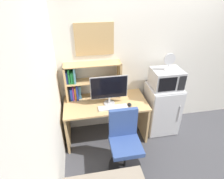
% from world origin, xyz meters
% --- Properties ---
extents(wall_back, '(6.40, 0.04, 2.60)m').
position_xyz_m(wall_back, '(0.40, 0.02, 1.30)').
color(wall_back, silver).
rests_on(wall_back, ground_plane).
extents(wall_left, '(0.04, 4.40, 2.60)m').
position_xyz_m(wall_left, '(-1.62, -1.60, 1.30)').
color(wall_left, silver).
rests_on(wall_left, ground_plane).
extents(desk, '(1.34, 0.67, 0.73)m').
position_xyz_m(desk, '(-0.88, -0.33, 0.51)').
color(desk, tan).
rests_on(desk, ground_plane).
extents(hutch_bookshelf, '(0.90, 0.24, 0.60)m').
position_xyz_m(hutch_bookshelf, '(-1.20, -0.11, 1.03)').
color(hutch_bookshelf, tan).
rests_on(hutch_bookshelf, desk).
extents(monitor, '(0.58, 0.18, 0.48)m').
position_xyz_m(monitor, '(-0.83, -0.38, 1.00)').
color(monitor, '#B7B7BC').
rests_on(monitor, desk).
extents(keyboard, '(0.46, 0.12, 0.02)m').
position_xyz_m(keyboard, '(-0.79, -0.51, 0.74)').
color(keyboard, silver).
rests_on(keyboard, desk).
extents(computer_mouse, '(0.06, 0.09, 0.04)m').
position_xyz_m(computer_mouse, '(-0.52, -0.50, 0.75)').
color(computer_mouse, black).
rests_on(computer_mouse, desk).
extents(mini_fridge, '(0.55, 0.52, 0.90)m').
position_xyz_m(mini_fridge, '(0.14, -0.31, 0.45)').
color(mini_fridge, silver).
rests_on(mini_fridge, ground_plane).
extents(microwave, '(0.48, 0.40, 0.31)m').
position_xyz_m(microwave, '(0.14, -0.31, 1.05)').
color(microwave, '#ADADB2').
rests_on(microwave, mini_fridge).
extents(desk_fan, '(0.18, 0.11, 0.28)m').
position_xyz_m(desk_fan, '(0.14, -0.31, 1.37)').
color(desk_fan, silver).
rests_on(desk_fan, microwave).
extents(desk_chair, '(0.49, 0.49, 0.94)m').
position_xyz_m(desk_chair, '(-0.71, -0.99, 0.41)').
color(desk_chair, black).
rests_on(desk_chair, ground_plane).
extents(wall_corkboard, '(0.59, 0.02, 0.49)m').
position_xyz_m(wall_corkboard, '(-0.98, -0.01, 1.67)').
color(wall_corkboard, tan).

